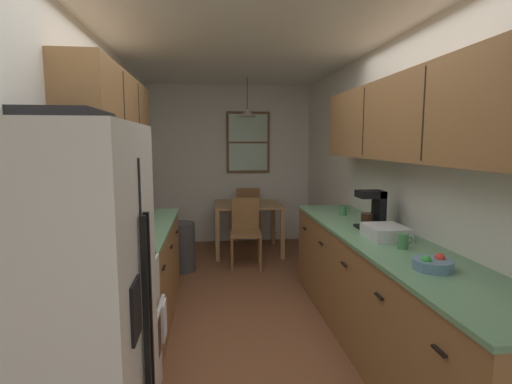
{
  "coord_description": "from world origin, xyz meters",
  "views": [
    {
      "loc": [
        -0.33,
        -2.8,
        1.64
      ],
      "look_at": [
        0.15,
        1.28,
        1.11
      ],
      "focal_mm": 27.43,
      "sensor_mm": 36.0,
      "label": 1
    }
  ],
  "objects_px": {
    "refrigerator": "(57,336)",
    "table_serving_bowl": "(249,201)",
    "microwave_over_range": "(69,138)",
    "fruit_bowl": "(433,264)",
    "storage_canister": "(120,232)",
    "mug_spare": "(403,241)",
    "dish_rack": "(385,232)",
    "dining_chair_near": "(246,229)",
    "stove_range": "(101,339)",
    "trash_bin": "(182,247)",
    "coffee_maker": "(373,209)",
    "mug_by_coffeemaker": "(343,210)",
    "dining_chair_far": "(248,212)",
    "dining_table": "(248,211)"
  },
  "relations": [
    {
      "from": "microwave_over_range",
      "to": "coffee_maker",
      "type": "height_order",
      "value": "microwave_over_range"
    },
    {
      "from": "microwave_over_range",
      "to": "dish_rack",
      "type": "distance_m",
      "value": 2.29
    },
    {
      "from": "storage_canister",
      "to": "dining_chair_near",
      "type": "bearing_deg",
      "value": 62.08
    },
    {
      "from": "coffee_maker",
      "to": "dish_rack",
      "type": "relative_size",
      "value": 0.96
    },
    {
      "from": "refrigerator",
      "to": "dining_chair_near",
      "type": "distance_m",
      "value": 3.65
    },
    {
      "from": "dining_chair_far",
      "to": "mug_by_coffeemaker",
      "type": "bearing_deg",
      "value": -73.8
    },
    {
      "from": "refrigerator",
      "to": "dish_rack",
      "type": "distance_m",
      "value": 2.32
    },
    {
      "from": "refrigerator",
      "to": "table_serving_bowl",
      "type": "relative_size",
      "value": 9.95
    },
    {
      "from": "dining_chair_near",
      "to": "mug_spare",
      "type": "xyz_separation_m",
      "value": [
        0.88,
        -2.53,
        0.45
      ]
    },
    {
      "from": "microwave_over_range",
      "to": "mug_by_coffeemaker",
      "type": "bearing_deg",
      "value": 35.3
    },
    {
      "from": "refrigerator",
      "to": "dining_chair_far",
      "type": "distance_m",
      "value": 4.92
    },
    {
      "from": "trash_bin",
      "to": "fruit_bowl",
      "type": "xyz_separation_m",
      "value": [
        1.65,
        -2.86,
        0.62
      ]
    },
    {
      "from": "coffee_maker",
      "to": "dish_rack",
      "type": "distance_m",
      "value": 0.38
    },
    {
      "from": "stove_range",
      "to": "microwave_over_range",
      "type": "bearing_deg",
      "value": 179.97
    },
    {
      "from": "microwave_over_range",
      "to": "fruit_bowl",
      "type": "relative_size",
      "value": 2.58
    },
    {
      "from": "coffee_maker",
      "to": "dining_chair_far",
      "type": "bearing_deg",
      "value": 104.01
    },
    {
      "from": "coffee_maker",
      "to": "fruit_bowl",
      "type": "relative_size",
      "value": 1.44
    },
    {
      "from": "refrigerator",
      "to": "stove_range",
      "type": "height_order",
      "value": "refrigerator"
    },
    {
      "from": "coffee_maker",
      "to": "mug_by_coffeemaker",
      "type": "distance_m",
      "value": 0.63
    },
    {
      "from": "microwave_over_range",
      "to": "stove_range",
      "type": "bearing_deg",
      "value": -0.03
    },
    {
      "from": "mug_by_coffeemaker",
      "to": "dish_rack",
      "type": "distance_m",
      "value": 0.98
    },
    {
      "from": "microwave_over_range",
      "to": "storage_canister",
      "type": "xyz_separation_m",
      "value": [
        0.11,
        0.63,
        -0.68
      ]
    },
    {
      "from": "storage_canister",
      "to": "mug_spare",
      "type": "distance_m",
      "value": 2.04
    },
    {
      "from": "dining_chair_far",
      "to": "dish_rack",
      "type": "xyz_separation_m",
      "value": [
        0.73,
        -3.51,
        0.45
      ]
    },
    {
      "from": "dish_rack",
      "to": "table_serving_bowl",
      "type": "height_order",
      "value": "dish_rack"
    },
    {
      "from": "dining_chair_near",
      "to": "coffee_maker",
      "type": "relative_size",
      "value": 2.75
    },
    {
      "from": "refrigerator",
      "to": "coffee_maker",
      "type": "bearing_deg",
      "value": 38.36
    },
    {
      "from": "refrigerator",
      "to": "trash_bin",
      "type": "height_order",
      "value": "refrigerator"
    },
    {
      "from": "dish_rack",
      "to": "mug_by_coffeemaker",
      "type": "bearing_deg",
      "value": 89.82
    },
    {
      "from": "dining_chair_near",
      "to": "stove_range",
      "type": "bearing_deg",
      "value": -112.09
    },
    {
      "from": "stove_range",
      "to": "mug_spare",
      "type": "distance_m",
      "value": 2.07
    },
    {
      "from": "trash_bin",
      "to": "mug_spare",
      "type": "distance_m",
      "value": 3.02
    },
    {
      "from": "microwave_over_range",
      "to": "mug_by_coffeemaker",
      "type": "distance_m",
      "value": 2.69
    },
    {
      "from": "refrigerator",
      "to": "table_serving_bowl",
      "type": "bearing_deg",
      "value": 73.87
    },
    {
      "from": "microwave_over_range",
      "to": "mug_by_coffeemaker",
      "type": "height_order",
      "value": "microwave_over_range"
    },
    {
      "from": "refrigerator",
      "to": "mug_spare",
      "type": "relative_size",
      "value": 15.69
    },
    {
      "from": "dining_chair_near",
      "to": "fruit_bowl",
      "type": "height_order",
      "value": "fruit_bowl"
    },
    {
      "from": "refrigerator",
      "to": "fruit_bowl",
      "type": "bearing_deg",
      "value": 14.45
    },
    {
      "from": "refrigerator",
      "to": "storage_canister",
      "type": "distance_m",
      "value": 1.36
    },
    {
      "from": "microwave_over_range",
      "to": "trash_bin",
      "type": "relative_size",
      "value": 0.93
    },
    {
      "from": "microwave_over_range",
      "to": "trash_bin",
      "type": "xyz_separation_m",
      "value": [
        0.41,
        2.64,
        -1.35
      ]
    },
    {
      "from": "dining_table",
      "to": "mug_by_coffeemaker",
      "type": "distance_m",
      "value": 2.08
    },
    {
      "from": "storage_canister",
      "to": "mug_spare",
      "type": "xyz_separation_m",
      "value": [
        2.0,
        -0.41,
        -0.03
      ]
    },
    {
      "from": "dining_chair_far",
      "to": "storage_canister",
      "type": "relative_size",
      "value": 5.57
    },
    {
      "from": "dining_table",
      "to": "coffee_maker",
      "type": "distance_m",
      "value": 2.69
    },
    {
      "from": "dining_chair_near",
      "to": "mug_by_coffeemaker",
      "type": "xyz_separation_m",
      "value": [
        0.89,
        -1.26,
        0.45
      ]
    },
    {
      "from": "microwave_over_range",
      "to": "storage_canister",
      "type": "relative_size",
      "value": 3.64
    },
    {
      "from": "microwave_over_range",
      "to": "trash_bin",
      "type": "distance_m",
      "value": 2.99
    },
    {
      "from": "microwave_over_range",
      "to": "fruit_bowl",
      "type": "distance_m",
      "value": 2.2
    },
    {
      "from": "refrigerator",
      "to": "stove_range",
      "type": "xyz_separation_m",
      "value": [
        -0.04,
        0.72,
        -0.39
      ]
    }
  ]
}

